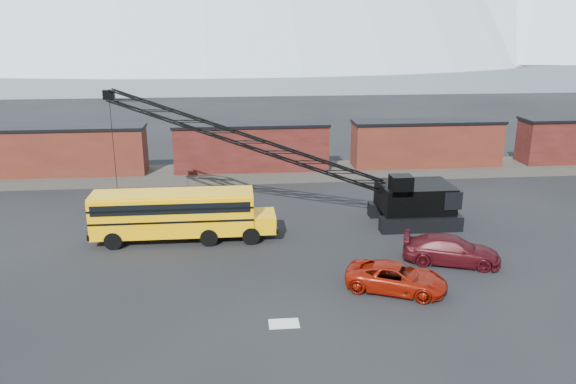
# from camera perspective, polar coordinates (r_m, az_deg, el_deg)

# --- Properties ---
(ground) EXTENTS (160.00, 160.00, 0.00)m
(ground) POSITION_cam_1_polar(r_m,az_deg,el_deg) (30.02, -2.09, -9.48)
(ground) COLOR black
(ground) RESTS_ON ground
(gravel_berm) EXTENTS (120.00, 5.00, 0.70)m
(gravel_berm) POSITION_cam_1_polar(r_m,az_deg,el_deg) (50.59, -3.68, 1.94)
(gravel_berm) COLOR #4B443D
(gravel_berm) RESTS_ON ground
(boxcar_west_near) EXTENTS (13.70, 3.10, 4.17)m
(boxcar_west_near) POSITION_cam_1_polar(r_m,az_deg,el_deg) (52.04, -21.67, 3.93)
(boxcar_west_near) COLOR #441A13
(boxcar_west_near) RESTS_ON gravel_berm
(boxcar_mid) EXTENTS (13.70, 3.10, 4.17)m
(boxcar_mid) POSITION_cam_1_polar(r_m,az_deg,el_deg) (50.02, -3.73, 4.61)
(boxcar_mid) COLOR #551B18
(boxcar_mid) RESTS_ON gravel_berm
(boxcar_east_near) EXTENTS (13.70, 3.10, 4.17)m
(boxcar_east_near) POSITION_cam_1_polar(r_m,az_deg,el_deg) (53.00, 13.89, 4.84)
(boxcar_east_near) COLOR #441A13
(boxcar_east_near) RESTS_ON gravel_berm
(snow_patch) EXTENTS (1.40, 0.90, 0.02)m
(snow_patch) POSITION_cam_1_polar(r_m,az_deg,el_deg) (26.53, -0.42, -13.22)
(snow_patch) COLOR silver
(snow_patch) RESTS_ON ground
(school_bus) EXTENTS (11.65, 2.65, 3.19)m
(school_bus) POSITION_cam_1_polar(r_m,az_deg,el_deg) (35.99, -11.00, -2.15)
(school_bus) COLOR #F3A805
(school_bus) RESTS_ON ground
(red_pickup) EXTENTS (5.68, 4.27, 1.43)m
(red_pickup) POSITION_cam_1_polar(r_m,az_deg,el_deg) (29.73, 10.95, -8.54)
(red_pickup) COLOR maroon
(red_pickup) RESTS_ON ground
(maroon_suv) EXTENTS (5.90, 3.86, 1.59)m
(maroon_suv) POSITION_cam_1_polar(r_m,az_deg,el_deg) (33.69, 16.26, -5.68)
(maroon_suv) COLOR #420B11
(maroon_suv) RESTS_ON ground
(crawler_crane) EXTENTS (23.38, 4.20, 9.39)m
(crawler_crane) POSITION_cam_1_polar(r_m,az_deg,el_deg) (37.39, -1.46, 4.26)
(crawler_crane) COLOR black
(crawler_crane) RESTS_ON ground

